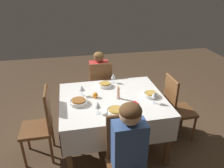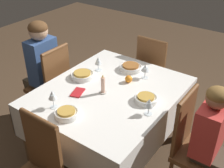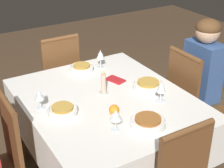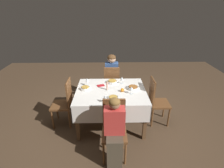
% 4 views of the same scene
% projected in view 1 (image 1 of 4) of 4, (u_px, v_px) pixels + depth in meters
% --- Properties ---
extents(ground_plane, '(8.00, 8.00, 0.00)m').
position_uv_depth(ground_plane, '(112.00, 144.00, 3.08)').
color(ground_plane, '#4C3826').
extents(dining_table, '(1.31, 1.10, 0.75)m').
position_uv_depth(dining_table, '(112.00, 105.00, 2.79)').
color(dining_table, white).
rests_on(dining_table, ground_plane).
extents(chair_south, '(0.38, 0.38, 0.96)m').
position_uv_depth(chair_south, '(126.00, 157.00, 2.15)').
color(chair_south, brown).
rests_on(chair_south, ground_plane).
extents(chair_north, '(0.38, 0.38, 0.96)m').
position_uv_depth(chair_north, '(100.00, 87.00, 3.54)').
color(chair_north, brown).
rests_on(chair_north, ground_plane).
extents(chair_west, '(0.38, 0.38, 0.96)m').
position_uv_depth(chair_west, '(41.00, 123.00, 2.67)').
color(chair_west, brown).
rests_on(chair_west, ground_plane).
extents(chair_east, '(0.38, 0.38, 0.96)m').
position_uv_depth(chair_east, '(176.00, 106.00, 3.01)').
color(chair_east, brown).
rests_on(chair_east, ground_plane).
extents(person_adult_denim, '(0.30, 0.34, 1.19)m').
position_uv_depth(person_adult_denim, '(130.00, 156.00, 1.95)').
color(person_adult_denim, '#4C4233').
rests_on(person_adult_denim, ground_plane).
extents(person_child_red, '(0.30, 0.33, 1.08)m').
position_uv_depth(person_child_red, '(99.00, 79.00, 3.64)').
color(person_child_red, '#4C4233').
rests_on(person_child_red, ground_plane).
extents(bowl_south, '(0.22, 0.22, 0.06)m').
position_uv_depth(bowl_south, '(116.00, 111.00, 2.43)').
color(bowl_south, white).
rests_on(bowl_south, dining_table).
extents(wine_glass_south, '(0.07, 0.07, 0.15)m').
position_uv_depth(wine_glass_south, '(98.00, 105.00, 2.40)').
color(wine_glass_south, white).
rests_on(wine_glass_south, dining_table).
extents(bowl_north, '(0.19, 0.19, 0.06)m').
position_uv_depth(bowl_north, '(105.00, 85.00, 3.03)').
color(bowl_north, white).
rests_on(bowl_north, dining_table).
extents(wine_glass_north, '(0.07, 0.07, 0.14)m').
position_uv_depth(wine_glass_north, '(113.00, 76.00, 3.11)').
color(wine_glass_north, white).
rests_on(wine_glass_north, dining_table).
extents(bowl_west, '(0.22, 0.22, 0.06)m').
position_uv_depth(bowl_west, '(79.00, 102.00, 2.61)').
color(bowl_west, white).
rests_on(bowl_west, dining_table).
extents(wine_glass_west, '(0.08, 0.08, 0.14)m').
position_uv_depth(wine_glass_west, '(82.00, 88.00, 2.76)').
color(wine_glass_west, white).
rests_on(wine_glass_west, dining_table).
extents(bowl_east, '(0.19, 0.19, 0.06)m').
position_uv_depth(bowl_east, '(151.00, 94.00, 2.78)').
color(bowl_east, white).
rests_on(bowl_east, dining_table).
extents(wine_glass_east, '(0.07, 0.07, 0.16)m').
position_uv_depth(wine_glass_east, '(154.00, 95.00, 2.59)').
color(wine_glass_east, white).
rests_on(wine_glass_east, dining_table).
extents(candle_centerpiece, '(0.06, 0.06, 0.18)m').
position_uv_depth(candle_centerpiece, '(118.00, 94.00, 2.71)').
color(candle_centerpiece, beige).
rests_on(candle_centerpiece, dining_table).
extents(orange_fruit, '(0.07, 0.07, 0.07)m').
position_uv_depth(orange_fruit, '(95.00, 95.00, 2.75)').
color(orange_fruit, orange).
rests_on(orange_fruit, dining_table).
extents(napkin_red_folded, '(0.16, 0.13, 0.01)m').
position_uv_depth(napkin_red_folded, '(132.00, 104.00, 2.61)').
color(napkin_red_folded, red).
rests_on(napkin_red_folded, dining_table).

